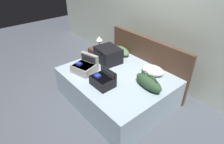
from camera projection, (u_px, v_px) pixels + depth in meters
The scene contains 12 objects.
ground_plane at pixel (101, 107), 3.53m from camera, with size 12.00×12.00×0.00m, color #4C515B.
back_wall at pixel (164, 22), 3.74m from camera, with size 8.00×0.10×2.60m, color #B7C1B2.
bed at pixel (117, 87), 3.60m from camera, with size 1.92×1.56×0.57m, color #99ADBC.
headboard at pixel (146, 62), 3.91m from camera, with size 1.96×0.08×1.06m, color #4C3323.
hard_case_large at pixel (108, 55), 3.78m from camera, with size 0.54×0.47×0.31m.
hard_case_medium at pixel (85, 67), 3.49m from camera, with size 0.47×0.46×0.31m.
hard_case_small at pixel (103, 80), 3.11m from camera, with size 0.38×0.30×0.26m.
duffel_bag at pixel (148, 82), 3.04m from camera, with size 0.57×0.27×0.28m.
pillow_near_headboard at pixel (153, 70), 3.43m from camera, with size 0.43×0.30×0.15m, color white.
pillow_center_head at pixel (121, 51), 4.12m from camera, with size 0.49×0.26×0.15m, color #4C724C.
nightstand at pixel (100, 57), 4.71m from camera, with size 0.44×0.40×0.48m, color #4C3323.
table_lamp at pixel (99, 39), 4.46m from camera, with size 0.16×0.16×0.32m.
Camera 1 is at (2.15, -1.53, 2.45)m, focal length 30.03 mm.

